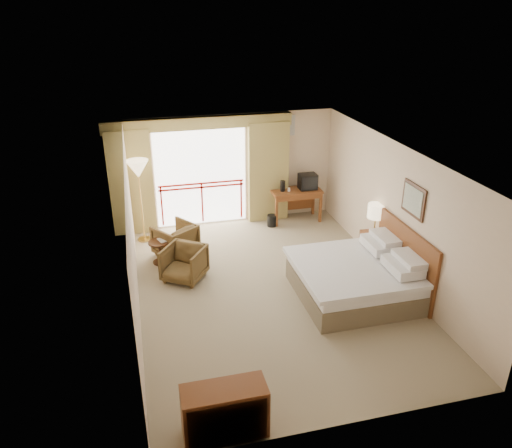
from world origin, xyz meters
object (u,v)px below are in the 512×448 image
object	(u,v)px
nightstand	(373,248)
tv	(308,182)
bed	(357,278)
desk	(295,196)
side_table	(160,248)
table_lamp	(376,212)
armchair_near	(185,279)
floor_lamp	(138,172)
dresser	(225,411)
wastebasket	(272,221)
armchair_far	(176,255)

from	to	relation	value
nightstand	tv	bearing A→B (deg)	106.37
bed	desk	xyz separation A→B (m)	(0.01, 3.72, 0.26)
desk	side_table	world-z (taller)	desk
table_lamp	armchair_near	distance (m)	4.15
nightstand	tv	distance (m)	2.68
floor_lamp	dresser	world-z (taller)	floor_lamp
table_lamp	armchair_near	world-z (taller)	table_lamp
nightstand	side_table	distance (m)	4.53
desk	bed	bearing A→B (deg)	-93.15
tv	armchair_near	size ratio (longest dim) A/B	0.56
bed	floor_lamp	size ratio (longest dim) A/B	1.10
tv	wastebasket	size ratio (longest dim) A/B	1.48
armchair_far	side_table	world-z (taller)	side_table
armchair_near	dresser	bearing A→B (deg)	-55.24
desk	armchair_near	bearing A→B (deg)	-146.07
table_lamp	armchair_far	world-z (taller)	table_lamp
wastebasket	side_table	world-z (taller)	side_table
armchair_far	table_lamp	bearing A→B (deg)	127.48
nightstand	armchair_far	bearing A→B (deg)	164.30
wastebasket	armchair_near	bearing A→B (deg)	-139.56
wastebasket	nightstand	bearing A→B (deg)	-55.61
floor_lamp	dresser	xyz separation A→B (m)	(0.74, -6.08, -1.30)
table_lamp	desk	world-z (taller)	table_lamp
desk	armchair_near	xyz separation A→B (m)	(-3.07, -2.32, -0.64)
bed	side_table	distance (m)	4.13
wastebasket	dresser	size ratio (longest dim) A/B	0.27
nightstand	armchair_near	size ratio (longest dim) A/B	0.85
dresser	armchair_far	bearing A→B (deg)	93.74
nightstand	armchair_far	distance (m)	4.28
tv	armchair_near	world-z (taller)	tv
nightstand	armchair_near	bearing A→B (deg)	179.00
bed	nightstand	bearing A→B (deg)	51.25
armchair_far	nightstand	bearing A→B (deg)	126.85
nightstand	desk	distance (m)	2.76
desk	dresser	size ratio (longest dim) A/B	1.15
floor_lamp	side_table	bearing A→B (deg)	-77.25
armchair_near	table_lamp	bearing A→B (deg)	31.02
table_lamp	side_table	distance (m)	4.59
tv	wastebasket	xyz separation A→B (m)	(-0.98, -0.21, -0.86)
tv	side_table	size ratio (longest dim) A/B	0.87
bed	tv	world-z (taller)	tv
bed	table_lamp	size ratio (longest dim) A/B	3.37
tv	armchair_far	xyz separation A→B (m)	(-3.44, -1.17, -1.01)
table_lamp	tv	bearing A→B (deg)	103.79
armchair_far	side_table	distance (m)	0.57
armchair_near	side_table	size ratio (longest dim) A/B	1.55
armchair_near	dresser	xyz separation A→B (m)	(0.04, -4.05, 0.36)
bed	armchair_near	bearing A→B (deg)	155.41
floor_lamp	wastebasket	bearing A→B (deg)	0.28
dresser	table_lamp	bearing A→B (deg)	46.78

